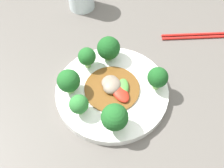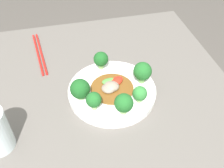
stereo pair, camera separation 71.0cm
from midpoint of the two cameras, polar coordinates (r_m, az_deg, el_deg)
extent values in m
cylinder|color=white|center=(0.59, -16.94, -22.13)|extent=(0.26, 0.26, 0.02)
cylinder|color=#89B76B|center=(0.57, -24.40, -27.46)|extent=(0.01, 0.01, 0.02)
sphere|color=#1E5B23|center=(0.54, -25.29, -26.52)|extent=(0.04, 0.04, 0.04)
cylinder|color=#89B76B|center=(0.54, -16.10, -30.14)|extent=(0.02, 0.02, 0.02)
sphere|color=#1E5B23|center=(0.51, -16.81, -29.22)|extent=(0.05, 0.05, 0.05)
cylinder|color=#89B76B|center=(0.54, -10.03, -26.69)|extent=(0.01, 0.01, 0.02)
sphere|color=#2D7533|center=(0.52, -10.38, -25.82)|extent=(0.04, 0.04, 0.04)
cylinder|color=#7AAD5B|center=(0.63, -18.44, -13.30)|extent=(0.02, 0.02, 0.02)
sphere|color=#19511E|center=(0.61, -19.02, -11.88)|extent=(0.05, 0.05, 0.05)
cylinder|color=#7AAD5B|center=(0.60, -26.82, -23.24)|extent=(0.02, 0.02, 0.01)
sphere|color=#19511E|center=(0.57, -27.79, -22.05)|extent=(0.06, 0.06, 0.06)
cylinder|color=#70A356|center=(0.57, -7.63, -19.16)|extent=(0.02, 0.02, 0.02)
sphere|color=#1E5B23|center=(0.54, -7.96, -17.67)|extent=(0.05, 0.05, 0.05)
cylinder|color=brown|center=(0.58, -17.20, -21.64)|extent=(0.13, 0.13, 0.00)
ellipsoid|color=red|center=(0.58, -16.00, -19.65)|extent=(0.06, 0.07, 0.01)
ellipsoid|color=beige|center=(0.58, -17.83, -21.48)|extent=(0.05, 0.05, 0.02)
ellipsoid|color=gray|center=(0.58, -18.35, -21.83)|extent=(0.06, 0.06, 0.02)
ellipsoid|color=#4C933D|center=(0.59, -17.18, -19.29)|extent=(0.03, 0.05, 0.01)
ellipsoid|color=gray|center=(0.57, -17.56, -21.25)|extent=(0.05, 0.06, 0.02)
cylinder|color=red|center=(0.79, -32.16, -6.97)|extent=(0.24, 0.03, 0.01)
cylinder|color=red|center=(0.79, -31.35, -6.80)|extent=(0.24, 0.03, 0.01)
camera|label=1|loc=(0.36, 33.18, 34.63)|focal=42.00mm
camera|label=2|loc=(0.36, -146.82, -34.63)|focal=42.00mm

